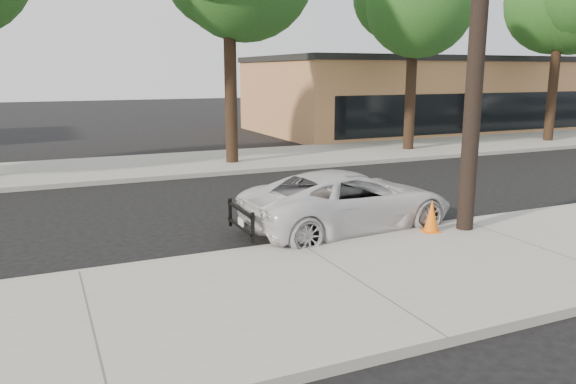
% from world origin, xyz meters
% --- Properties ---
extents(ground, '(120.00, 120.00, 0.00)m').
position_xyz_m(ground, '(0.00, 0.00, 0.00)').
color(ground, black).
rests_on(ground, ground).
extents(near_sidewalk, '(90.00, 4.40, 0.15)m').
position_xyz_m(near_sidewalk, '(0.00, -4.30, 0.07)').
color(near_sidewalk, gray).
rests_on(near_sidewalk, ground).
extents(far_sidewalk, '(90.00, 5.00, 0.15)m').
position_xyz_m(far_sidewalk, '(0.00, 8.50, 0.07)').
color(far_sidewalk, gray).
rests_on(far_sidewalk, ground).
extents(curb_near, '(90.00, 0.12, 0.16)m').
position_xyz_m(curb_near, '(0.00, -2.10, 0.07)').
color(curb_near, '#9E9B93').
rests_on(curb_near, ground).
extents(building_main, '(18.00, 10.00, 4.00)m').
position_xyz_m(building_main, '(16.00, 16.00, 2.00)').
color(building_main, '#A67345').
rests_on(building_main, ground).
extents(utility_pole, '(1.40, 0.34, 9.00)m').
position_xyz_m(utility_pole, '(3.60, -2.70, 4.70)').
color(utility_pole, black).
rests_on(utility_pole, near_sidewalk).
extents(police_cruiser, '(4.85, 2.52, 1.31)m').
position_xyz_m(police_cruiser, '(1.57, -1.34, 0.65)').
color(police_cruiser, silver).
rests_on(police_cruiser, ground).
extents(traffic_cone, '(0.42, 0.42, 0.67)m').
position_xyz_m(traffic_cone, '(2.81, -2.59, 0.47)').
color(traffic_cone, orange).
rests_on(traffic_cone, near_sidewalk).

